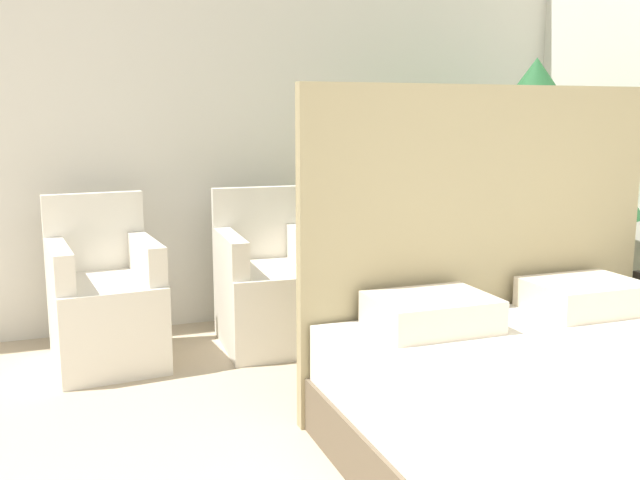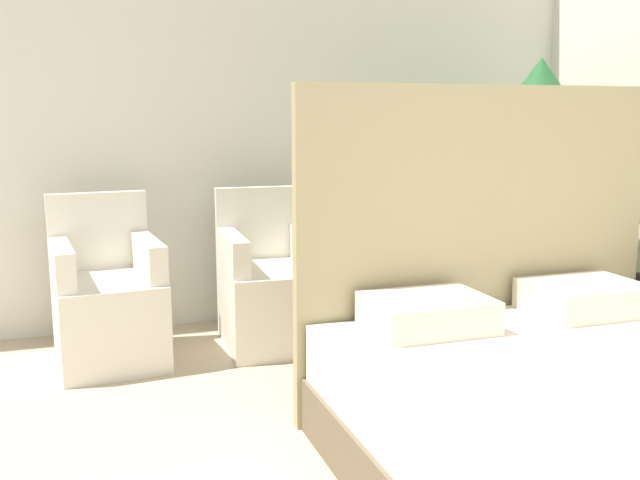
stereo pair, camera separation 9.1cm
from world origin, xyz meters
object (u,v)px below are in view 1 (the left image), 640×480
object	(u,v)px
armchair_near_window_left	(106,309)
armchair_near_window_right	(269,294)
bed	(621,421)
potted_palm	(533,142)

from	to	relation	value
armchair_near_window_left	armchair_near_window_right	distance (m)	0.95
bed	armchair_near_window_left	xyz separation A→B (m)	(-1.64, 2.13, 0.02)
bed	armchair_near_window_right	bearing A→B (deg)	108.06
bed	armchair_near_window_left	distance (m)	2.69
bed	armchair_near_window_right	size ratio (longest dim) A/B	2.28
armchair_near_window_left	potted_palm	world-z (taller)	potted_palm
armchair_near_window_left	armchair_near_window_right	world-z (taller)	same
bed	armchair_near_window_right	distance (m)	2.24
potted_palm	armchair_near_window_right	bearing A→B (deg)	167.98
armchair_near_window_right	potted_palm	distance (m)	1.86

